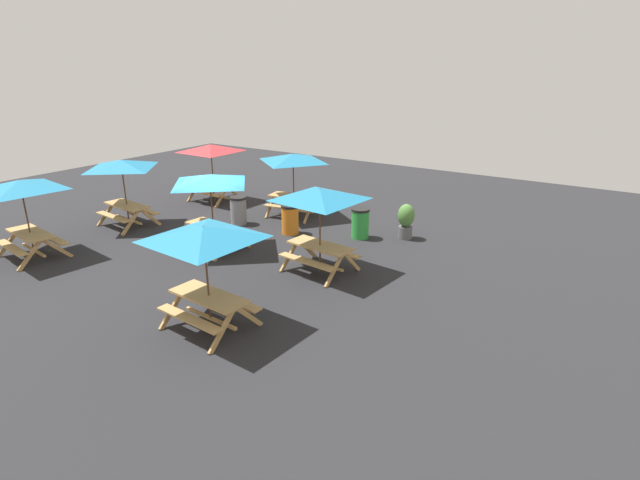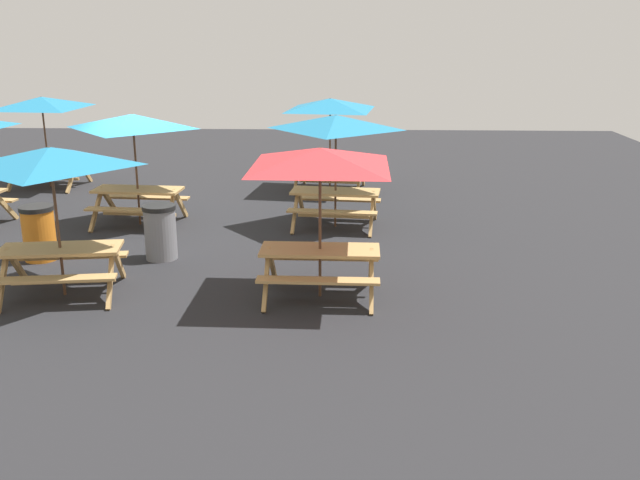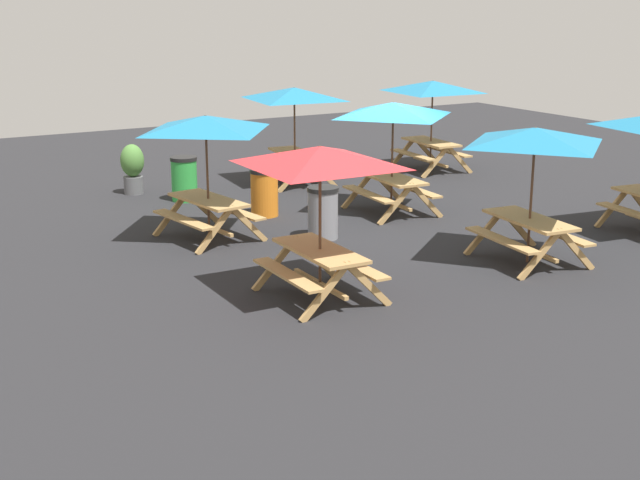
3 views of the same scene
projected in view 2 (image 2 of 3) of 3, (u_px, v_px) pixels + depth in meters
The scene contains 9 objects.
ground_plane at pixel (147, 227), 14.75m from camera, with size 29.33×29.33×0.00m, color #232326.
picnic_table_0 at pixel (320, 169), 10.41m from camera, with size 2.83×2.83×2.34m.
picnic_table_1 at pixel (42, 109), 17.88m from camera, with size 2.82×2.82×2.34m.
picnic_table_3 at pixel (330, 111), 17.49m from camera, with size 2.80×2.80×2.34m.
picnic_table_4 at pixel (336, 131), 14.22m from camera, with size 2.20×2.20×2.34m.
picnic_table_5 at pixel (133, 129), 14.38m from camera, with size 2.14×2.14×2.34m.
picnic_table_6 at pixel (51, 168), 10.46m from camera, with size 2.26×2.26×2.34m.
trash_bin_gray at pixel (160, 232), 12.61m from camera, with size 0.59×0.59×0.98m.
trash_bin_orange at pixel (39, 233), 12.56m from camera, with size 0.59×0.59×0.98m.
Camera 2 is at (-4.10, 14.07, 3.98)m, focal length 40.00 mm.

